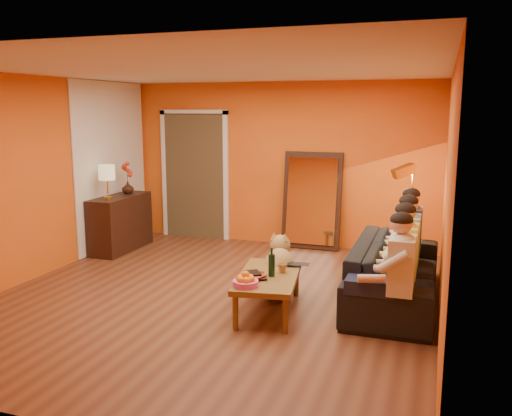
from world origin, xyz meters
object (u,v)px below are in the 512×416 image
(person_far_left, at_px, (401,275))
(coffee_table, at_px, (268,293))
(dog, at_px, (279,266))
(laptop, at_px, (293,266))
(table_lamp, at_px, (107,182))
(person_far_right, at_px, (411,237))
(tumbler, at_px, (282,268))
(person_mid_right, at_px, (408,248))
(wine_bottle, at_px, (272,262))
(sideboard, at_px, (121,223))
(vase, at_px, (128,188))
(sofa, at_px, (395,271))
(person_mid_left, at_px, (405,260))
(mirror_frame, at_px, (312,200))
(floor_lamp, at_px, (411,221))

(person_far_left, bearing_deg, coffee_table, 172.30)
(dog, relative_size, laptop, 2.07)
(table_lamp, xyz_separation_m, person_far_right, (4.37, -0.01, -0.49))
(tumbler, bearing_deg, table_lamp, 156.50)
(person_mid_right, relative_size, wine_bottle, 3.94)
(person_far_right, height_order, wine_bottle, person_far_right)
(sideboard, height_order, vase, vase)
(sofa, height_order, person_far_right, person_far_right)
(person_mid_right, distance_m, vase, 4.52)
(person_mid_left, relative_size, person_mid_right, 1.00)
(coffee_table, distance_m, person_far_right, 2.06)
(sideboard, height_order, coffee_table, sideboard)
(table_lamp, height_order, person_mid_right, table_lamp)
(mirror_frame, xyz_separation_m, sideboard, (-2.79, -1.08, -0.34))
(table_lamp, relative_size, sofa, 0.22)
(coffee_table, bearing_deg, wine_bottle, -54.05)
(laptop, bearing_deg, coffee_table, -123.84)
(table_lamp, relative_size, person_mid_left, 0.42)
(sideboard, relative_size, laptop, 3.31)
(coffee_table, bearing_deg, sideboard, 140.26)
(vase, bearing_deg, person_far_right, -7.24)
(sideboard, relative_size, tumbler, 11.02)
(table_lamp, distance_m, person_mid_left, 4.53)
(sideboard, distance_m, wine_bottle, 3.53)
(wine_bottle, bearing_deg, person_far_left, -5.88)
(person_far_left, xyz_separation_m, tumbler, (-1.27, 0.31, -0.14))
(wine_bottle, bearing_deg, floor_lamp, 56.16)
(mirror_frame, height_order, sofa, mirror_frame)
(person_mid_right, height_order, wine_bottle, person_mid_right)
(table_lamp, height_order, person_mid_left, table_lamp)
(mirror_frame, height_order, person_far_right, mirror_frame)
(floor_lamp, relative_size, laptop, 4.03)
(person_far_left, height_order, wine_bottle, person_far_left)
(person_far_right, bearing_deg, wine_bottle, -131.61)
(wine_bottle, relative_size, laptop, 0.87)
(sofa, height_order, coffee_table, sofa)
(floor_lamp, xyz_separation_m, person_mid_right, (0.03, -1.00, -0.11))
(dog, bearing_deg, laptop, -32.87)
(sideboard, distance_m, dog, 3.20)
(sofa, xyz_separation_m, floor_lamp, (0.10, 1.10, 0.38))
(floor_lamp, height_order, dog, floor_lamp)
(floor_lamp, xyz_separation_m, person_far_right, (0.03, -0.45, -0.11))
(person_mid_left, xyz_separation_m, person_far_right, (0.00, 1.10, 0.00))
(table_lamp, bearing_deg, person_far_left, -20.75)
(coffee_table, xyz_separation_m, tumbler, (0.12, 0.12, 0.26))
(sideboard, bearing_deg, floor_lamp, 1.85)
(sideboard, relative_size, person_mid_right, 0.97)
(person_mid_left, bearing_deg, wine_bottle, -162.95)
(dog, distance_m, person_mid_right, 1.50)
(vase, bearing_deg, coffee_table, -34.11)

